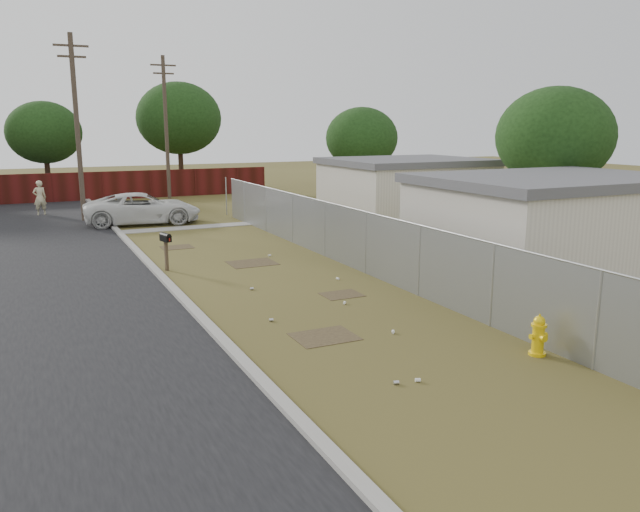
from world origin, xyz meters
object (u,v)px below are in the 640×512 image
pickup_truck (143,208)px  pedestrian (40,198)px  mailbox (166,241)px  fire_hydrant (538,336)px

pickup_truck → pedestrian: bearing=45.3°
mailbox → pickup_truck: 10.54m
fire_hydrant → pickup_truck: size_ratio=0.16×
fire_hydrant → pedestrian: pedestrian is taller
mailbox → pedestrian: bearing=101.7°
pickup_truck → mailbox: bearing=-179.5°
pickup_truck → pedestrian: size_ratio=2.95×
fire_hydrant → pedestrian: bearing=107.6°
pedestrian → fire_hydrant: bearing=95.7°
fire_hydrant → pickup_truck: (-4.21, 21.58, 0.34)m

